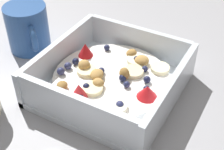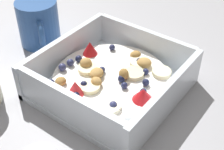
{
  "view_description": "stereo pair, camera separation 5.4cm",
  "coord_description": "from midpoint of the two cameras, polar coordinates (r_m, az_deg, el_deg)",
  "views": [
    {
      "loc": [
        -0.36,
        -0.22,
        0.37
      ],
      "look_at": [
        0.0,
        -0.02,
        0.03
      ],
      "focal_mm": 52.53,
      "sensor_mm": 36.0,
      "label": 1
    },
    {
      "loc": [
        -0.33,
        -0.27,
        0.37
      ],
      "look_at": [
        0.0,
        -0.02,
        0.03
      ],
      "focal_mm": 52.53,
      "sensor_mm": 36.0,
      "label": 2
    }
  ],
  "objects": [
    {
      "name": "ground_plane",
      "position": [
        0.56,
        -4.53,
        -2.08
      ],
      "size": [
        2.4,
        2.4,
        0.0
      ],
      "primitive_type": "plane",
      "color": "#9E9EA3"
    },
    {
      "name": "fruit_bowl",
      "position": [
        0.54,
        -2.86,
        -0.87
      ],
      "size": [
        0.22,
        0.22,
        0.07
      ],
      "color": "white",
      "rests_on": "ground"
    },
    {
      "name": "coffee_mug",
      "position": [
        0.66,
        -16.74,
        7.72
      ],
      "size": [
        0.09,
        0.1,
        0.09
      ],
      "color": "#2D5699",
      "rests_on": "ground"
    }
  ]
}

